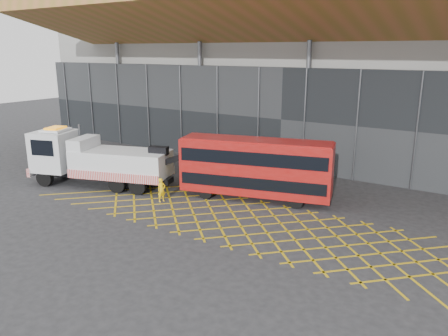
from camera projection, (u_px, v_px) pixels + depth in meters
The scene contains 6 objects.
ground_plane at pixel (171, 203), 27.35m from camera, with size 120.00×120.00×0.00m, color #28282A.
road_markings at pixel (248, 222), 24.40m from camera, with size 27.96×7.16×0.01m.
construction_building at pixel (317, 54), 38.87m from camera, with size 55.00×23.97×18.00m.
recovery_truck at pixel (96, 159), 30.54m from camera, with size 11.68×5.72×4.11m.
bus_towed at pixel (255, 166), 27.62m from camera, with size 9.83×4.63×3.90m.
worker at pixel (161, 190), 27.50m from camera, with size 0.55×0.36×1.52m, color yellow.
Camera 1 is at (16.88, -19.82, 9.29)m, focal length 35.00 mm.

